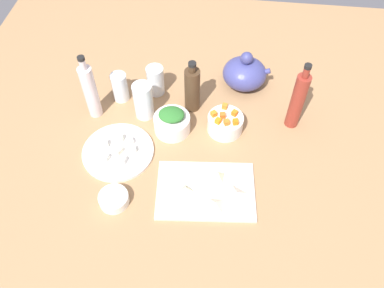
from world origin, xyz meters
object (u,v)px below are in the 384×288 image
Objects in this scene: bottle_2 at (192,89)px; drinking_glass_0 at (120,87)px; cutting_board at (206,191)px; bottle_1 at (90,91)px; plate_tofu at (118,152)px; drinking_glass_1 at (156,80)px; drinking_glass_2 at (143,101)px; bowl_carrots at (225,123)px; bowl_greens at (172,124)px; bottle_0 at (298,100)px; teapot at (245,73)px; bowl_small_side at (114,199)px.

drinking_glass_0 is at bearing 176.74° from bottle_2.
bottle_1 is (-43.71, 28.89, 10.98)cm from cutting_board.
drinking_glass_1 is (8.06, 30.77, 5.29)cm from plate_tofu.
cutting_board is at bearing -50.04° from drinking_glass_2.
bottle_1 is 2.27× the size of drinking_glass_1.
bowl_carrots is at bearing -7.32° from drinking_glass_2.
bottle_1 is (-12.34, 17.08, 10.88)cm from plate_tofu.
bottle_1 is at bearing -131.63° from drinking_glass_0.
bowl_greens is 1.02× the size of bowl_carrots.
bowl_greens is 0.59× the size of bottle_2.
cutting_board is 2.71× the size of drinking_glass_0.
bottle_0 reaches higher than drinking_glass_1.
bottle_1 is (-48.05, 2.29, 8.28)cm from bowl_carrots.
teapot is at bearing 13.22° from drinking_glass_1.
bowl_carrots is 0.45× the size of bottle_0.
teapot reaches higher than cutting_board.
bottle_2 is 1.51× the size of drinking_glass_2.
bowl_greens is 18.85cm from bowl_carrots.
bottle_0 reaches higher than cutting_board.
bottle_2 is at bearing -3.26° from drinking_glass_0.
drinking_glass_2 is (-16.95, -5.65, -2.25)cm from bottle_2.
plate_tofu is (-31.37, 11.81, 0.10)cm from cutting_board.
bowl_small_side reaches higher than plate_tofu.
bowl_carrots is at bearing 7.21° from bowl_greens.
drinking_glass_0 is (-35.94, 37.64, 5.28)cm from cutting_board.
bottle_0 is 1.95× the size of drinking_glass_2.
drinking_glass_0 is at bearing 133.68° from cutting_board.
teapot is 23.77cm from bottle_2.
bottle_0 is at bearing 13.26° from bowl_carrots.
drinking_glass_1 is at bearing 21.40° from drinking_glass_0.
cutting_board is 27.08cm from bowl_carrots.
bottle_2 is at bearing 11.56° from bottle_1.
drinking_glass_1 is at bearing 156.23° from bottle_2.
drinking_glass_1 reaches higher than bowl_small_side.
bottle_1 is (-29.34, 4.66, 8.24)cm from bowl_greens.
bottle_2 reaches higher than bowl_carrots.
drinking_glass_0 reaches higher than cutting_board.
bottle_2 is at bearing -23.77° from drinking_glass_1.
bowl_small_side is 0.79× the size of drinking_glass_1.
bowl_carrots is (35.71, 14.79, 2.59)cm from plate_tofu.
bottle_1 is 1.87× the size of drinking_glass_2.
bottle_2 reaches higher than teapot.
bottle_0 is (28.17, 32.22, 11.51)cm from cutting_board.
drinking_glass_2 reaches higher than bowl_greens.
bottle_2 is 16.51cm from drinking_glass_1.
bowl_small_side is at bearing -145.07° from bottle_0.
bowl_carrots is 48.81cm from bottle_1.
plate_tofu is 23.71cm from bottle_1.
bowl_greens is (17.01, 12.42, 2.63)cm from plate_tofu.
bottle_0 reaches higher than bottle_2.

